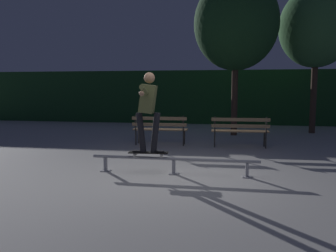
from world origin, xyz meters
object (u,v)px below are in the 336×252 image
(grind_rail, at_px, (174,161))
(park_bench_leftmost, at_px, (160,127))
(park_bench_left_center, at_px, (240,129))
(tree_behind_benches, at_px, (236,24))
(skateboarder, at_px, (148,105))
(tree_far_right, at_px, (317,27))
(skateboard, at_px, (148,153))

(grind_rail, relative_size, park_bench_leftmost, 2.04)
(park_bench_left_center, bearing_deg, park_bench_leftmost, 180.00)
(grind_rail, bearing_deg, tree_behind_benches, 77.88)
(grind_rail, relative_size, skateboarder, 2.11)
(grind_rail, relative_size, tree_behind_benches, 0.60)
(park_bench_leftmost, xyz_separation_m, tree_far_right, (5.08, 3.65, 3.34))
(grind_rail, bearing_deg, skateboard, 180.00)
(skateboarder, relative_size, tree_far_right, 0.29)
(skateboard, relative_size, tree_behind_benches, 0.14)
(skateboard, height_order, skateboarder, skateboarder)
(skateboard, bearing_deg, tree_behind_benches, 73.22)
(skateboard, bearing_deg, tree_far_right, 56.06)
(grind_rail, relative_size, park_bench_left_center, 2.04)
(skateboarder, height_order, tree_far_right, tree_far_right)
(skateboard, relative_size, park_bench_left_center, 0.49)
(skateboard, relative_size, skateboarder, 0.51)
(park_bench_leftmost, bearing_deg, skateboarder, -82.60)
(grind_rail, xyz_separation_m, tree_far_right, (4.15, 6.92, 3.63))
(grind_rail, distance_m, park_bench_leftmost, 3.41)
(skateboarder, height_order, park_bench_left_center, skateboarder)
(grind_rail, bearing_deg, skateboarder, 179.98)
(skateboard, xyz_separation_m, tree_far_right, (4.66, 6.92, 3.47))
(tree_behind_benches, bearing_deg, skateboard, -106.78)
(tree_behind_benches, bearing_deg, grind_rail, -102.12)
(park_bench_leftmost, xyz_separation_m, tree_behind_benches, (2.18, 2.58, 3.34))
(skateboarder, bearing_deg, park_bench_left_center, 60.09)
(skateboard, xyz_separation_m, skateboarder, (0.00, 0.00, 0.94))
(skateboarder, xyz_separation_m, park_bench_left_center, (1.88, 3.27, -0.80))
(tree_behind_benches, height_order, tree_far_right, tree_behind_benches)
(grind_rail, relative_size, skateboard, 4.16)
(skateboard, xyz_separation_m, park_bench_left_center, (1.88, 3.27, 0.14))
(tree_behind_benches, distance_m, tree_far_right, 3.09)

